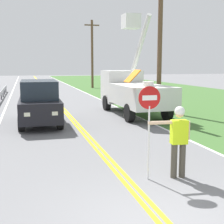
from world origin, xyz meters
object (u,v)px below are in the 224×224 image
(flagger_worker, at_px, (178,137))
(utility_bucket_truck, at_px, (132,89))
(utility_pole_mid, at_px, (92,53))
(oncoming_suv_nearest, at_px, (39,102))
(utility_pole_near, at_px, (160,37))
(stop_sign_paddle, at_px, (149,112))

(flagger_worker, bearing_deg, utility_bucket_truck, 77.20)
(utility_pole_mid, bearing_deg, oncoming_suv_nearest, -108.20)
(oncoming_suv_nearest, relative_size, utility_pole_mid, 0.57)
(oncoming_suv_nearest, height_order, utility_pole_mid, utility_pole_mid)
(utility_pole_near, bearing_deg, flagger_worker, -111.60)
(utility_pole_mid, bearing_deg, utility_bucket_truck, -95.76)
(oncoming_suv_nearest, distance_m, utility_pole_near, 8.32)
(utility_pole_near, bearing_deg, oncoming_suv_nearest, -161.84)
(utility_pole_mid, bearing_deg, flagger_worker, -98.13)
(flagger_worker, relative_size, utility_pole_mid, 0.23)
(stop_sign_paddle, height_order, utility_pole_near, utility_pole_near)
(flagger_worker, height_order, utility_pole_mid, utility_pole_mid)
(utility_bucket_truck, distance_m, oncoming_suv_nearest, 5.68)
(utility_pole_near, bearing_deg, utility_pole_mid, 89.46)
(flagger_worker, bearing_deg, utility_pole_mid, 81.87)
(oncoming_suv_nearest, bearing_deg, utility_bucket_truck, 20.20)
(flagger_worker, bearing_deg, oncoming_suv_nearest, 110.00)
(flagger_worker, bearing_deg, stop_sign_paddle, 173.90)
(stop_sign_paddle, bearing_deg, flagger_worker, -6.10)
(flagger_worker, bearing_deg, utility_pole_near, 68.40)
(utility_bucket_truck, bearing_deg, utility_pole_near, 12.13)
(stop_sign_paddle, relative_size, utility_pole_mid, 0.29)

